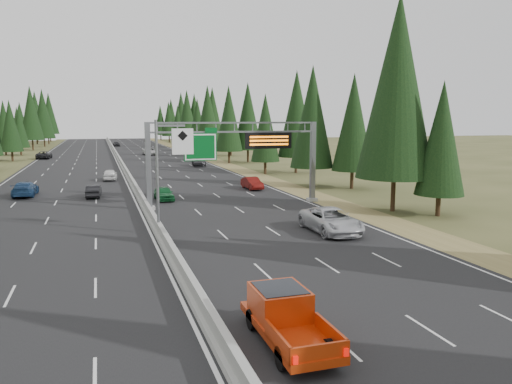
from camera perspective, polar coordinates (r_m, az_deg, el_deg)
road at (r=90.30m, az=-15.08°, el=2.89°), size 32.00×260.00×0.08m
shoulder_right at (r=92.78m, az=-4.02°, el=3.28°), size 3.60×260.00×0.06m
shoulder_left at (r=91.29m, az=-26.31°, el=2.36°), size 3.60×260.00×0.06m
median_barrier at (r=90.27m, az=-15.09°, el=3.12°), size 0.70×260.00×0.85m
sign_gantry at (r=46.61m, az=-1.66°, el=4.81°), size 16.75×0.98×7.80m
hov_sign_pole at (r=35.26m, az=-10.29°, el=2.67°), size 2.80×0.50×8.00m
tree_row_right at (r=83.74m, az=0.40°, el=8.95°), size 12.24×238.85×19.00m
silver_minivan at (r=36.11m, az=8.56°, el=-3.22°), size 2.90×6.25×1.73m
red_pickup at (r=18.81m, az=3.19°, el=-13.59°), size 2.00×5.59×1.82m
car_ahead_green at (r=50.76m, az=-10.49°, el=-0.15°), size 1.81×4.13×1.38m
car_ahead_dkred at (r=57.86m, az=-0.46°, el=1.02°), size 1.67×4.27×1.39m
car_ahead_dkgrey at (r=87.08m, az=-6.55°, el=3.46°), size 2.58×5.41×1.52m
car_ahead_white at (r=116.75m, az=-12.02°, el=4.58°), size 3.33×6.19×1.65m
car_ahead_far at (r=156.61m, az=-15.66°, el=5.32°), size 2.10×4.40×1.45m
car_onc_near at (r=54.51m, az=-18.06°, el=0.11°), size 1.63×3.98×1.28m
car_onc_blue at (r=57.91m, az=-24.89°, el=0.34°), size 2.33×5.41×1.55m
car_onc_white at (r=69.27m, az=-16.35°, el=1.93°), size 2.05×4.46×1.48m
car_onc_far at (r=111.81m, az=-23.06°, el=3.92°), size 2.96×5.81×1.57m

